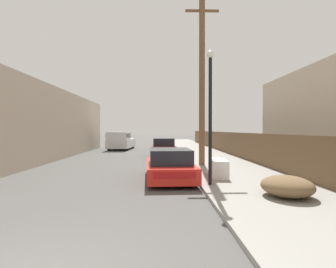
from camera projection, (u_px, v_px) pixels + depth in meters
The scene contains 10 objects.
sidewalk_curb at pixel (198, 151), 27.27m from camera, with size 4.20×63.00×0.12m, color gray.
discarded_fridge at pixel (219, 168), 12.21m from camera, with size 0.83×1.90×0.73m.
parked_sports_car_red at pixel (170, 166), 12.06m from camera, with size 2.02×4.72×1.27m.
car_parked_mid at pixel (164, 148), 22.24m from camera, with size 1.78×4.08×1.39m.
pickup_truck at pixel (121, 141), 30.18m from camera, with size 2.41×5.55×1.79m.
utility_pole at pixel (202, 78), 16.14m from camera, with size 1.80×0.32×9.23m.
street_lamp at pixel (210, 107), 10.34m from camera, with size 0.26×0.26×4.64m.
brush_pile at pixel (287, 186), 8.55m from camera, with size 1.43×1.80×0.59m.
wooden_fence at pixel (225, 142), 25.16m from camera, with size 0.08×42.23×1.70m, color brown.
building_left_block at pixel (14, 124), 20.76m from camera, with size 7.00×24.92×4.81m, color tan.
Camera 1 is at (1.80, -3.66, 2.04)m, focal length 32.00 mm.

